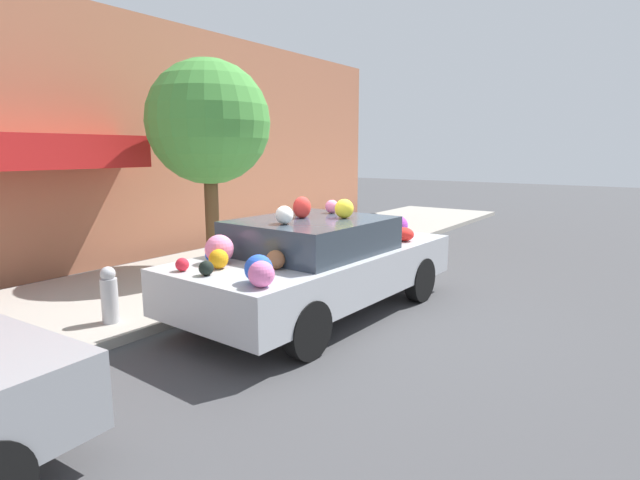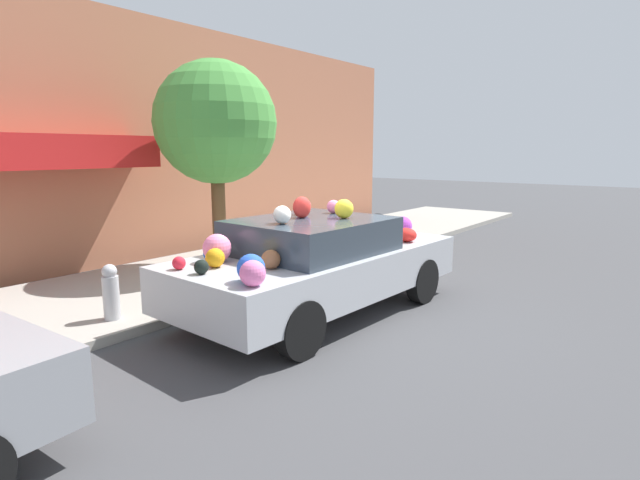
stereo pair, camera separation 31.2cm
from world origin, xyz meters
name	(u,v)px [view 1 (the left image)]	position (x,y,z in m)	size (l,w,h in m)	color
ground_plane	(317,312)	(0.00, 0.00, 0.00)	(60.00, 60.00, 0.00)	#424244
sidewalk_curb	(188,279)	(0.00, 2.70, 0.06)	(24.00, 3.20, 0.12)	#9E998E
building_facade	(97,141)	(-0.13, 4.91, 2.37)	(18.00, 1.20, 4.78)	#B26B4C
street_tree	(209,123)	(0.63, 2.72, 2.65)	(2.10, 2.10, 3.60)	brown
fire_hydrant	(109,295)	(-2.09, 1.61, 0.46)	(0.20, 0.20, 0.70)	#B2B2B7
art_car	(318,262)	(-0.04, -0.05, 0.72)	(4.30, 2.00, 1.60)	#B7BABF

